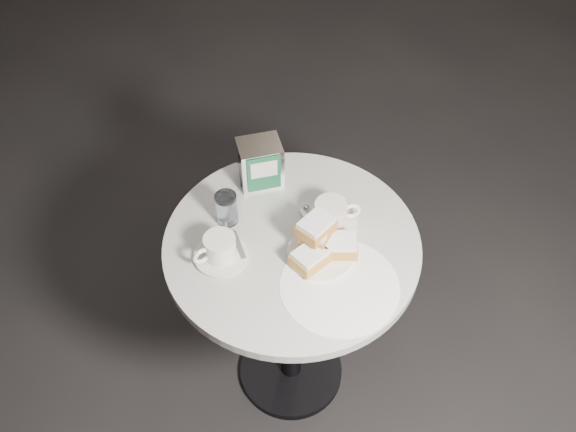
{
  "coord_description": "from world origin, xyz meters",
  "views": [
    {
      "loc": [
        -0.59,
        -0.92,
        2.09
      ],
      "look_at": [
        0.0,
        0.02,
        0.83
      ],
      "focal_mm": 40.0,
      "sensor_mm": 36.0,
      "label": 1
    }
  ],
  "objects_px": {
    "beignet_plate": "(321,244)",
    "napkin_dispenser": "(260,163)",
    "cafe_table": "(292,284)",
    "coffee_cup_right": "(331,215)",
    "coffee_cup_left": "(220,249)",
    "water_glass_left": "(227,209)",
    "water_glass_right": "(251,169)"
  },
  "relations": [
    {
      "from": "cafe_table",
      "to": "napkin_dispenser",
      "type": "height_order",
      "value": "napkin_dispenser"
    },
    {
      "from": "water_glass_left",
      "to": "water_glass_right",
      "type": "xyz_separation_m",
      "value": [
        0.13,
        0.09,
        0.01
      ]
    },
    {
      "from": "coffee_cup_right",
      "to": "water_glass_right",
      "type": "relative_size",
      "value": 1.75
    },
    {
      "from": "water_glass_left",
      "to": "coffee_cup_right",
      "type": "bearing_deg",
      "value": -35.02
    },
    {
      "from": "beignet_plate",
      "to": "coffee_cup_right",
      "type": "distance_m",
      "value": 0.11
    },
    {
      "from": "coffee_cup_left",
      "to": "water_glass_left",
      "type": "relative_size",
      "value": 1.6
    },
    {
      "from": "coffee_cup_right",
      "to": "water_glass_right",
      "type": "bearing_deg",
      "value": 137.16
    },
    {
      "from": "coffee_cup_left",
      "to": "water_glass_right",
      "type": "relative_size",
      "value": 1.34
    },
    {
      "from": "coffee_cup_right",
      "to": "water_glass_left",
      "type": "relative_size",
      "value": 2.08
    },
    {
      "from": "beignet_plate",
      "to": "cafe_table",
      "type": "bearing_deg",
      "value": 117.66
    },
    {
      "from": "coffee_cup_right",
      "to": "coffee_cup_left",
      "type": "bearing_deg",
      "value": -166.29
    },
    {
      "from": "cafe_table",
      "to": "coffee_cup_left",
      "type": "height_order",
      "value": "coffee_cup_left"
    },
    {
      "from": "coffee_cup_left",
      "to": "water_glass_right",
      "type": "bearing_deg",
      "value": 40.89
    },
    {
      "from": "beignet_plate",
      "to": "water_glass_left",
      "type": "xyz_separation_m",
      "value": [
        -0.15,
        0.24,
        0.0
      ]
    },
    {
      "from": "coffee_cup_left",
      "to": "water_glass_right",
      "type": "distance_m",
      "value": 0.28
    },
    {
      "from": "beignet_plate",
      "to": "napkin_dispenser",
      "type": "relative_size",
      "value": 1.4
    },
    {
      "from": "napkin_dispenser",
      "to": "cafe_table",
      "type": "bearing_deg",
      "value": -82.93
    },
    {
      "from": "coffee_cup_right",
      "to": "water_glass_right",
      "type": "distance_m",
      "value": 0.27
    },
    {
      "from": "napkin_dispenser",
      "to": "beignet_plate",
      "type": "bearing_deg",
      "value": -73.16
    },
    {
      "from": "cafe_table",
      "to": "napkin_dispenser",
      "type": "bearing_deg",
      "value": 79.15
    },
    {
      "from": "beignet_plate",
      "to": "coffee_cup_right",
      "type": "bearing_deg",
      "value": 41.46
    },
    {
      "from": "water_glass_right",
      "to": "napkin_dispenser",
      "type": "relative_size",
      "value": 0.8
    },
    {
      "from": "water_glass_right",
      "to": "napkin_dispenser",
      "type": "height_order",
      "value": "napkin_dispenser"
    },
    {
      "from": "coffee_cup_right",
      "to": "water_glass_right",
      "type": "height_order",
      "value": "water_glass_right"
    },
    {
      "from": "beignet_plate",
      "to": "napkin_dispenser",
      "type": "xyz_separation_m",
      "value": [
        0.01,
        0.32,
        0.03
      ]
    },
    {
      "from": "napkin_dispenser",
      "to": "water_glass_left",
      "type": "bearing_deg",
      "value": -134.31
    },
    {
      "from": "coffee_cup_left",
      "to": "napkin_dispenser",
      "type": "xyz_separation_m",
      "value": [
        0.23,
        0.19,
        0.04
      ]
    },
    {
      "from": "coffee_cup_right",
      "to": "cafe_table",
      "type": "bearing_deg",
      "value": -156.99
    },
    {
      "from": "cafe_table",
      "to": "beignet_plate",
      "type": "relative_size",
      "value": 3.68
    },
    {
      "from": "beignet_plate",
      "to": "water_glass_left",
      "type": "bearing_deg",
      "value": 122.28
    },
    {
      "from": "cafe_table",
      "to": "napkin_dispenser",
      "type": "xyz_separation_m",
      "value": [
        0.05,
        0.24,
        0.27
      ]
    },
    {
      "from": "coffee_cup_left",
      "to": "napkin_dispenser",
      "type": "height_order",
      "value": "napkin_dispenser"
    }
  ]
}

